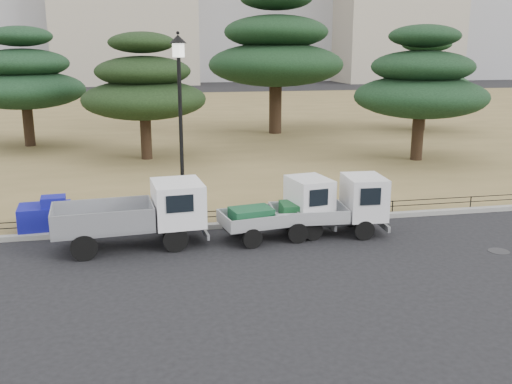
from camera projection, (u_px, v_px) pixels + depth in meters
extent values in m
plane|color=black|center=(270.00, 253.00, 16.30)|extent=(220.00, 220.00, 0.00)
cube|color=olive|center=(184.00, 120.00, 45.35)|extent=(120.00, 56.00, 0.15)
cube|color=gray|center=(252.00, 223.00, 18.75)|extent=(120.00, 0.25, 0.16)
cylinder|color=black|center=(176.00, 240.00, 16.30)|extent=(0.74, 0.21, 0.73)
cylinder|color=black|center=(168.00, 224.00, 17.77)|extent=(0.74, 0.21, 0.73)
cylinder|color=black|center=(84.00, 248.00, 15.62)|extent=(0.74, 0.21, 0.73)
cylinder|color=black|center=(84.00, 231.00, 17.08)|extent=(0.74, 0.21, 0.73)
cube|color=#2D2D30|center=(130.00, 229.00, 16.65)|extent=(4.13, 1.20, 0.13)
cube|color=gray|center=(103.00, 217.00, 16.35)|extent=(2.95, 1.82, 0.71)
cube|color=white|center=(178.00, 203.00, 16.88)|extent=(1.55, 1.84, 1.25)
cylinder|color=black|center=(313.00, 231.00, 17.31)|extent=(0.61, 0.26, 0.60)
cylinder|color=black|center=(295.00, 219.00, 18.49)|extent=(0.61, 0.26, 0.60)
cylinder|color=black|center=(252.00, 238.00, 16.61)|extent=(0.61, 0.26, 0.60)
cylinder|color=black|center=(237.00, 226.00, 17.79)|extent=(0.61, 0.26, 0.60)
cube|color=#2D2D30|center=(276.00, 224.00, 17.53)|extent=(3.28, 1.27, 0.14)
cube|color=#B3B6BB|center=(258.00, 217.00, 17.26)|extent=(2.41, 1.71, 0.40)
cube|color=silver|center=(309.00, 198.00, 17.75)|extent=(1.35, 1.64, 1.28)
cube|color=#17512F|center=(251.00, 215.00, 17.15)|extent=(1.35, 1.08, 0.44)
cylinder|color=black|center=(364.00, 230.00, 17.34)|extent=(0.63, 0.20, 0.62)
cylinder|color=black|center=(351.00, 217.00, 18.64)|extent=(0.63, 0.20, 0.62)
cylinder|color=black|center=(298.00, 233.00, 17.07)|extent=(0.63, 0.20, 0.62)
cylinder|color=black|center=(289.00, 220.00, 18.37)|extent=(0.63, 0.20, 0.62)
cube|color=#2D2D30|center=(327.00, 220.00, 17.82)|extent=(3.36, 0.97, 0.14)
cube|color=silver|center=(308.00, 213.00, 17.68)|extent=(2.37, 1.54, 0.41)
cube|color=silver|center=(364.00, 197.00, 17.80)|extent=(1.25, 1.59, 1.30)
cube|color=#185529|center=(301.00, 210.00, 17.62)|extent=(1.31, 0.99, 0.45)
cylinder|color=black|center=(184.00, 220.00, 18.57)|extent=(0.45, 0.45, 0.16)
cylinder|color=black|center=(181.00, 140.00, 17.93)|extent=(0.12, 0.12, 5.10)
cylinder|color=white|center=(178.00, 50.00, 17.25)|extent=(0.41, 0.41, 0.41)
cone|color=black|center=(178.00, 39.00, 17.17)|extent=(0.53, 0.53, 0.26)
cylinder|color=black|center=(251.00, 214.00, 18.83)|extent=(38.00, 0.03, 0.03)
cylinder|color=black|center=(251.00, 209.00, 18.79)|extent=(38.00, 0.03, 0.03)
cylinder|color=black|center=(251.00, 214.00, 18.83)|extent=(0.04, 0.04, 0.40)
cube|color=#131599|center=(45.00, 216.00, 18.02)|extent=(1.66, 1.28, 0.73)
cube|color=#131599|center=(53.00, 201.00, 17.80)|extent=(0.78, 0.69, 0.31)
cylinder|color=#2D2D30|center=(499.00, 251.00, 16.42)|extent=(0.60, 0.60, 0.01)
cylinder|color=black|center=(28.00, 123.00, 32.89)|extent=(0.59, 0.59, 2.63)
ellipsoid|color=#16321C|center=(25.00, 90.00, 32.43)|extent=(6.74, 6.74, 2.16)
ellipsoid|color=#16321C|center=(22.00, 63.00, 32.06)|extent=(5.15, 5.15, 1.65)
ellipsoid|color=#16321C|center=(20.00, 36.00, 31.70)|extent=(3.55, 3.55, 1.14)
cylinder|color=black|center=(146.00, 135.00, 29.03)|extent=(0.56, 0.56, 2.47)
ellipsoid|color=black|center=(144.00, 100.00, 28.59)|extent=(6.22, 6.22, 1.99)
ellipsoid|color=black|center=(143.00, 71.00, 28.25)|extent=(4.75, 4.75, 1.52)
ellipsoid|color=black|center=(142.00, 42.00, 27.91)|extent=(3.28, 3.28, 1.05)
cylinder|color=black|center=(275.00, 106.00, 37.69)|extent=(0.82, 0.82, 3.66)
ellipsoid|color=black|center=(276.00, 65.00, 37.04)|extent=(8.80, 8.80, 2.82)
ellipsoid|color=black|center=(276.00, 32.00, 36.54)|extent=(6.72, 6.72, 2.15)
cylinder|color=black|center=(418.00, 134.00, 28.79)|extent=(0.58, 0.58, 2.60)
ellipsoid|color=black|center=(420.00, 97.00, 28.33)|extent=(6.59, 6.59, 2.11)
ellipsoid|color=black|center=(422.00, 67.00, 27.97)|extent=(5.03, 5.03, 1.61)
ellipsoid|color=black|center=(425.00, 36.00, 27.61)|extent=(3.48, 3.48, 1.11)
cylinder|color=black|center=(422.00, 112.00, 39.30)|extent=(0.55, 0.55, 2.46)
ellipsoid|color=#16331A|center=(424.00, 86.00, 38.86)|extent=(6.28, 6.28, 2.01)
ellipsoid|color=#16331A|center=(425.00, 65.00, 38.52)|extent=(4.79, 4.79, 1.53)
ellipsoid|color=#16331A|center=(427.00, 44.00, 38.18)|extent=(3.31, 3.31, 1.06)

